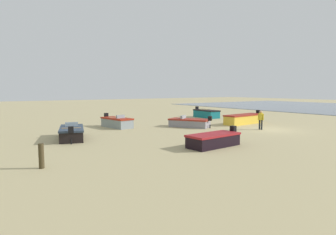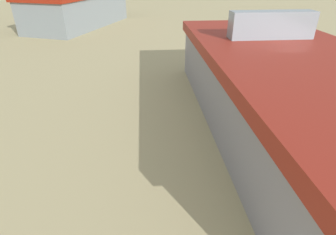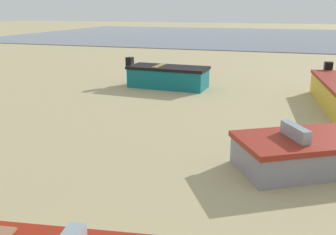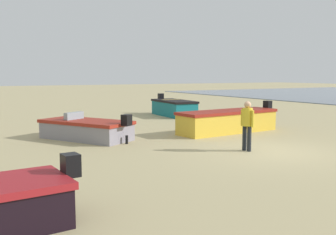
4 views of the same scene
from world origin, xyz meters
name	(u,v)px [view 1 (image 1 of 4)]	position (x,y,z in m)	size (l,w,h in m)	color
ground_plane	(269,130)	(0.00, 0.00, 0.00)	(160.00, 160.00, 0.00)	tan
boat_yellow_0	(244,119)	(3.97, -1.45, 0.48)	(1.83, 5.05, 1.27)	gold
boat_grey_1	(190,123)	(5.14, 4.44, 0.38)	(3.90, 3.17, 1.06)	gray
boat_black_2	(72,133)	(4.75, 15.05, 0.41)	(4.24, 2.58, 1.12)	black
boat_black_3	(214,140)	(-2.71, 8.90, 0.40)	(1.71, 3.73, 1.09)	black
boat_teal_4	(206,114)	(10.88, -2.72, 0.48)	(3.83, 1.69, 1.26)	#126976
boat_grey_5	(117,122)	(8.57, 9.99, 0.45)	(3.68, 1.89, 1.19)	gray
mooring_post_near_water	(41,156)	(-2.04, 18.25, 0.54)	(0.23, 0.23, 1.07)	#3E331E
beach_walker_foreground	(261,118)	(0.41, 0.56, 0.95)	(0.54, 0.38, 1.62)	#21252A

